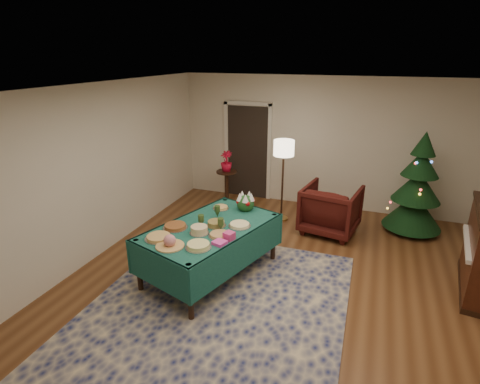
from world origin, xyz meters
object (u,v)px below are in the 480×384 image
(buffet_table, at_px, (210,236))
(gift_box, at_px, (229,236))
(floor_lamp, at_px, (284,153))
(christmas_tree, at_px, (417,188))
(potted_plant, at_px, (226,166))
(side_table, at_px, (227,189))
(armchair, at_px, (331,207))

(buffet_table, xyz_separation_m, gift_box, (0.41, -0.28, 0.21))
(floor_lamp, bearing_deg, christmas_tree, 7.78)
(potted_plant, bearing_deg, side_table, -90.00)
(floor_lamp, height_order, side_table, floor_lamp)
(christmas_tree, bearing_deg, side_table, -179.78)
(buffet_table, bearing_deg, christmas_tree, 42.21)
(floor_lamp, relative_size, potted_plant, 3.71)
(buffet_table, distance_m, gift_box, 0.54)
(side_table, relative_size, christmas_tree, 0.41)
(buffet_table, xyz_separation_m, potted_plant, (-0.80, 2.59, 0.26))
(christmas_tree, bearing_deg, floor_lamp, -172.22)
(gift_box, height_order, side_table, gift_box)
(gift_box, relative_size, side_table, 0.16)
(armchair, xyz_separation_m, christmas_tree, (1.42, 0.56, 0.35))
(armchair, distance_m, potted_plant, 2.35)
(floor_lamp, height_order, christmas_tree, christmas_tree)
(armchair, xyz_separation_m, potted_plant, (-2.25, 0.54, 0.40))
(buffet_table, relative_size, christmas_tree, 1.23)
(armchair, height_order, christmas_tree, christmas_tree)
(gift_box, bearing_deg, buffet_table, 145.39)
(buffet_table, relative_size, floor_lamp, 1.44)
(side_table, distance_m, christmas_tree, 3.70)
(armchair, bearing_deg, christmas_tree, -148.52)
(side_table, bearing_deg, christmas_tree, 0.22)
(gift_box, distance_m, armchair, 2.58)
(buffet_table, relative_size, armchair, 2.36)
(gift_box, xyz_separation_m, armchair, (1.05, 2.33, -0.35))
(side_table, bearing_deg, buffet_table, -72.92)
(gift_box, distance_m, side_table, 3.15)
(floor_lamp, xyz_separation_m, side_table, (-1.29, 0.31, -0.98))
(side_table, xyz_separation_m, potted_plant, (0.00, 0.00, 0.52))
(gift_box, bearing_deg, side_table, 112.71)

